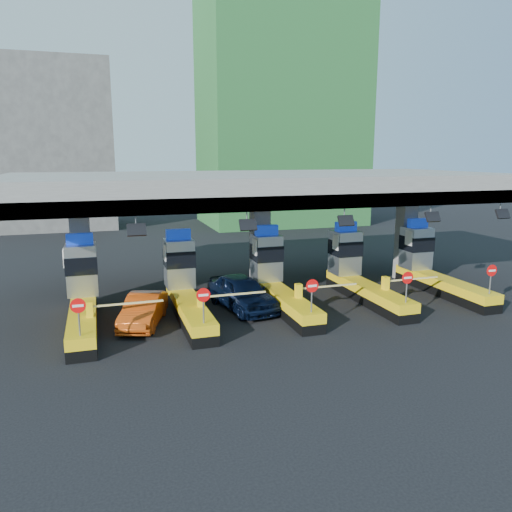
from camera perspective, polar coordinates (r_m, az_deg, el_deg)
name	(u,v)px	position (r m, az deg, el deg)	size (l,w,h in m)	color
ground	(277,305)	(27.44, 2.39, -5.59)	(120.00, 120.00, 0.00)	black
toll_canopy	(261,189)	(29.00, 0.54, 7.69)	(28.00, 12.09, 7.00)	slate
toll_lane_far_left	(82,294)	(25.80, -19.23, -4.12)	(4.43, 8.00, 4.16)	black
toll_lane_left	(184,286)	(26.09, -8.19, -3.41)	(4.43, 8.00, 4.16)	black
toll_lane_center	(275,279)	(27.31, 2.22, -2.63)	(4.43, 8.00, 4.16)	black
toll_lane_right	(357,272)	(29.35, 11.45, -1.86)	(4.43, 8.00, 4.16)	black
toll_lane_far_right	(430,267)	(32.04, 19.30, -1.16)	(4.43, 8.00, 4.16)	black
bg_building_scaffold	(281,103)	(60.70, 2.85, 17.09)	(18.00, 12.00, 28.00)	#1E5926
bg_building_concrete	(47,146)	(60.84, -22.81, 11.50)	(14.00, 10.00, 18.00)	#4C4C49
van	(242,292)	(26.48, -1.60, -4.18)	(2.13, 5.30, 1.80)	black
red_car	(144,310)	(24.69, -12.73, -6.04)	(1.56, 4.47, 1.47)	#BE420E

